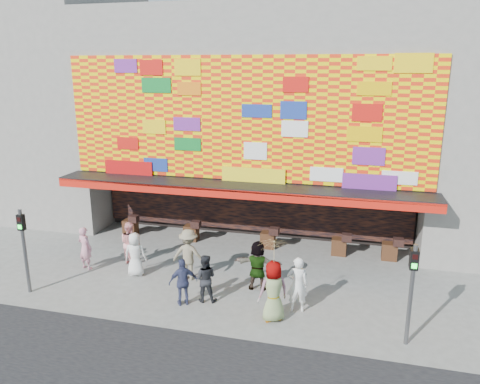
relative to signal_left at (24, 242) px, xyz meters
The scene contains 15 objects.
ground 6.64m from the signal_left, 13.61° to the left, with size 90.00×90.00×0.00m, color slate.
shop_building 11.98m from the signal_left, 57.35° to the left, with size 15.20×9.40×10.00m.
neighbor_left 12.40m from the signal_left, 125.59° to the left, with size 11.00×8.00×12.00m, color gray.
signal_left is the anchor object (origin of this frame).
signal_right 12.40m from the signal_left, ahead, with size 0.22×0.20×3.00m.
ped_a 3.82m from the signal_left, 36.29° to the left, with size 0.81×0.53×1.66m, color silver.
ped_b 2.58m from the signal_left, 69.48° to the left, with size 0.62×0.40×1.69m, color #CB8398.
ped_c 6.26m from the signal_left, ahead, with size 0.79×0.62×1.63m, color black.
ped_d 5.61m from the signal_left, 25.58° to the left, with size 1.23×0.71×1.91m, color #7E735B.
ped_e 5.62m from the signal_left, ahead, with size 0.94×0.39×1.60m, color #373C60.
ped_f 7.98m from the signal_left, 16.31° to the left, with size 1.65×0.53×1.78m, color gray.
ped_g 8.57m from the signal_left, ahead, with size 0.94×0.61×1.93m, color gray.
ped_h 9.26m from the signal_left, ahead, with size 0.67×0.44×1.84m, color white.
ped_i 3.99m from the signal_left, 54.22° to the left, with size 0.83×0.65×1.71m, color pink.
parasol 8.53m from the signal_left, ahead, with size 1.10×1.12×1.88m.
Camera 1 is at (4.60, -13.94, 7.61)m, focal length 35.00 mm.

